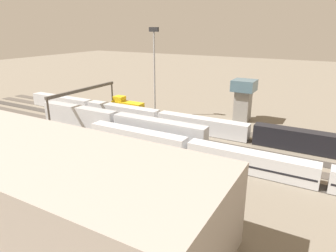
{
  "coord_description": "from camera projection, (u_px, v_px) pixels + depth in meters",
  "views": [
    {
      "loc": [
        -34.4,
        59.32,
        24.78
      ],
      "look_at": [
        -1.52,
        0.73,
        2.5
      ],
      "focal_mm": 32.0,
      "sensor_mm": 36.0,
      "label": 1
    }
  ],
  "objects": [
    {
      "name": "ground_plane",
      "position": [
        164.0,
        134.0,
        72.88
      ],
      "size": [
        400.0,
        400.0,
        0.0
      ],
      "primitive_type": "plane",
      "color": "#756B5B"
    },
    {
      "name": "track_bed_0",
      "position": [
        182.0,
        123.0,
        81.14
      ],
      "size": [
        140.0,
        2.8,
        0.12
      ],
      "primitive_type": "cube",
      "color": "#4C443D",
      "rests_on": "ground_plane"
    },
    {
      "name": "track_bed_1",
      "position": [
        174.0,
        128.0,
        77.0
      ],
      "size": [
        140.0,
        2.8,
        0.12
      ],
      "primitive_type": "cube",
      "color": "#4C443D",
      "rests_on": "ground_plane"
    },
    {
      "name": "track_bed_2",
      "position": [
        164.0,
        134.0,
        72.86
      ],
      "size": [
        140.0,
        2.8,
        0.12
      ],
      "primitive_type": "cube",
      "color": "#3D3833",
      "rests_on": "ground_plane"
    },
    {
      "name": "track_bed_3",
      "position": [
        153.0,
        140.0,
        68.72
      ],
      "size": [
        140.0,
        2.8,
        0.12
      ],
      "primitive_type": "cube",
      "color": "#4C443D",
      "rests_on": "ground_plane"
    },
    {
      "name": "track_bed_4",
      "position": [
        141.0,
        147.0,
        64.58
      ],
      "size": [
        140.0,
        2.8,
        0.12
      ],
      "primitive_type": "cube",
      "color": "#3D3833",
      "rests_on": "ground_plane"
    },
    {
      "name": "train_on_track_3",
      "position": [
        116.0,
        123.0,
        72.86
      ],
      "size": [
        47.2,
        3.0,
        5.0
      ],
      "color": "#B7BABF",
      "rests_on": "ground_plane"
    },
    {
      "name": "train_on_track_1",
      "position": [
        154.0,
        117.0,
        79.06
      ],
      "size": [
        90.6,
        3.0,
        4.4
      ],
      "color": "black",
      "rests_on": "ground_plane"
    },
    {
      "name": "train_on_track_0",
      "position": [
        127.0,
        107.0,
        89.08
      ],
      "size": [
        10.0,
        3.0,
        5.0
      ],
      "color": "gold",
      "rests_on": "ground_plane"
    },
    {
      "name": "train_on_track_4",
      "position": [
        249.0,
        162.0,
        53.16
      ],
      "size": [
        71.4,
        3.06,
        3.8
      ],
      "color": "silver",
      "rests_on": "ground_plane"
    },
    {
      "name": "light_mast_0",
      "position": [
        154.0,
        60.0,
        83.89
      ],
      "size": [
        2.8,
        0.7,
        24.74
      ],
      "color": "#9EA0A5",
      "rests_on": "ground_plane"
    },
    {
      "name": "signal_gantry",
      "position": [
        83.0,
        93.0,
        82.48
      ],
      "size": [
        0.7,
        25.0,
        8.8
      ],
      "color": "#4C4742",
      "rests_on": "ground_plane"
    },
    {
      "name": "maintenance_shed",
      "position": [
        46.0,
        186.0,
        38.51
      ],
      "size": [
        46.86,
        17.32,
        10.53
      ],
      "primitive_type": "cube",
      "color": "#9E9389",
      "rests_on": "ground_plane"
    },
    {
      "name": "control_tower",
      "position": [
        243.0,
        97.0,
        81.74
      ],
      "size": [
        6.0,
        6.0,
        11.28
      ],
      "color": "gray",
      "rests_on": "ground_plane"
    }
  ]
}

